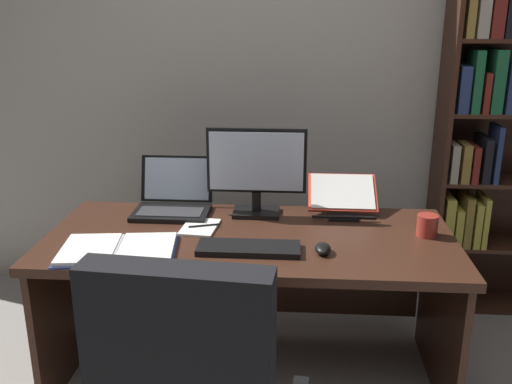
% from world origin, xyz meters
% --- Properties ---
extents(wall_back, '(5.38, 0.12, 2.53)m').
position_xyz_m(wall_back, '(0.00, 2.00, 1.26)').
color(wall_back, '#B2ADA3').
rests_on(wall_back, ground).
extents(desk, '(1.78, 0.80, 0.71)m').
position_xyz_m(desk, '(-0.07, 1.06, 0.53)').
color(desk, '#381E14').
rests_on(desk, ground).
extents(bookshelf, '(0.79, 0.29, 2.26)m').
position_xyz_m(bookshelf, '(1.20, 1.77, 1.14)').
color(bookshelf, '#381E14').
rests_on(bookshelf, ground).
extents(monitor, '(0.47, 0.16, 0.42)m').
position_xyz_m(monitor, '(-0.06, 1.26, 0.92)').
color(monitor, black).
rests_on(monitor, desk).
extents(laptop, '(0.36, 0.32, 0.25)m').
position_xyz_m(laptop, '(-0.46, 1.27, 0.76)').
color(laptop, black).
rests_on(laptop, desk).
extents(keyboard, '(0.42, 0.15, 0.02)m').
position_xyz_m(keyboard, '(-0.06, 0.82, 0.72)').
color(keyboard, black).
rests_on(keyboard, desk).
extents(computer_mouse, '(0.06, 0.10, 0.04)m').
position_xyz_m(computer_mouse, '(0.24, 0.82, 0.73)').
color(computer_mouse, black).
rests_on(computer_mouse, desk).
extents(reading_stand_with_book, '(0.33, 0.27, 0.16)m').
position_xyz_m(reading_stand_with_book, '(0.35, 1.32, 0.79)').
color(reading_stand_with_book, black).
rests_on(reading_stand_with_book, desk).
extents(open_binder, '(0.50, 0.36, 0.02)m').
position_xyz_m(open_binder, '(-0.59, 0.77, 0.72)').
color(open_binder, navy).
rests_on(open_binder, desk).
extents(notepad, '(0.17, 0.22, 0.01)m').
position_xyz_m(notepad, '(-0.30, 1.05, 0.72)').
color(notepad, silver).
rests_on(notepad, desk).
extents(pen, '(0.14, 0.05, 0.01)m').
position_xyz_m(pen, '(-0.28, 1.05, 0.72)').
color(pen, black).
rests_on(pen, notepad).
extents(coffee_mug, '(0.09, 0.09, 0.09)m').
position_xyz_m(coffee_mug, '(0.70, 1.03, 0.76)').
color(coffee_mug, maroon).
rests_on(coffee_mug, desk).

